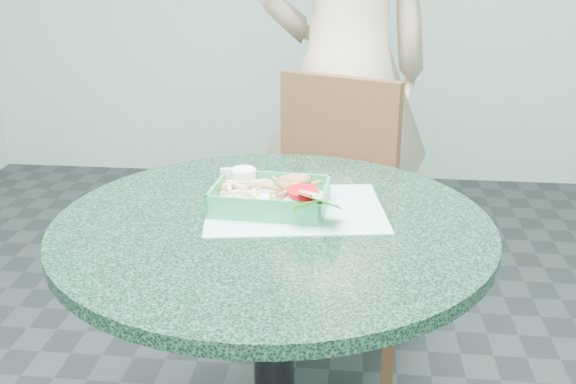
# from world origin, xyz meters

# --- Properties ---
(cafe_table) EXTENTS (0.95, 0.95, 0.75)m
(cafe_table) POSITION_xyz_m (0.00, 0.00, 0.58)
(cafe_table) COLOR black
(cafe_table) RESTS_ON floor
(dining_chair) EXTENTS (0.41, 0.41, 0.93)m
(dining_chair) POSITION_xyz_m (0.11, 0.69, 0.53)
(dining_chair) COLOR #312012
(dining_chair) RESTS_ON floor
(diner_person) EXTENTS (0.92, 0.77, 2.15)m
(diner_person) POSITION_xyz_m (0.13, 0.98, 1.08)
(diner_person) COLOR beige
(diner_person) RESTS_ON floor
(placemat) EXTENTS (0.43, 0.35, 0.00)m
(placemat) POSITION_xyz_m (0.04, 0.06, 0.75)
(placemat) COLOR #95CCC2
(placemat) RESTS_ON cafe_table
(food_basket) EXTENTS (0.25, 0.18, 0.05)m
(food_basket) POSITION_xyz_m (-0.01, 0.07, 0.77)
(food_basket) COLOR #278C53
(food_basket) RESTS_ON placemat
(crab_sandwich) EXTENTS (0.11, 0.11, 0.07)m
(crab_sandwich) POSITION_xyz_m (0.04, 0.09, 0.80)
(crab_sandwich) COLOR tan
(crab_sandwich) RESTS_ON food_basket
(fries_pile) EXTENTS (0.15, 0.15, 0.04)m
(fries_pile) POSITION_xyz_m (-0.08, 0.09, 0.79)
(fries_pile) COLOR beige
(fries_pile) RESTS_ON food_basket
(sauce_ramekin) EXTENTS (0.06, 0.06, 0.03)m
(sauce_ramekin) POSITION_xyz_m (-0.09, 0.14, 0.80)
(sauce_ramekin) COLOR silver
(sauce_ramekin) RESTS_ON food_basket
(garnish_cup) EXTENTS (0.12, 0.11, 0.05)m
(garnish_cup) POSITION_xyz_m (0.08, 0.02, 0.79)
(garnish_cup) COLOR white
(garnish_cup) RESTS_ON food_basket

